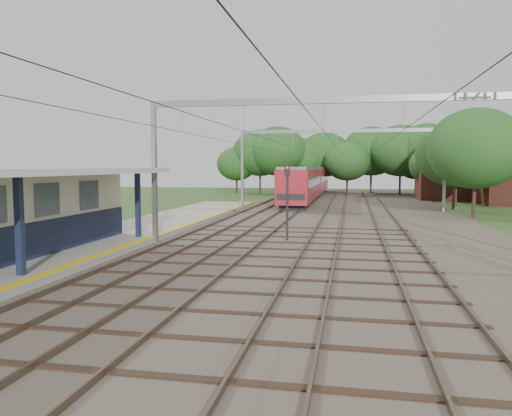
# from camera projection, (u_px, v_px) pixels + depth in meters

# --- Properties ---
(ground) EXTENTS (160.00, 160.00, 0.00)m
(ground) POSITION_uv_depth(u_px,v_px,m) (97.00, 377.00, 9.14)
(ground) COLOR #2D4C1E
(ground) RESTS_ON ground
(ballast_bed) EXTENTS (18.00, 90.00, 0.10)m
(ballast_bed) POSITION_uv_depth(u_px,v_px,m) (344.00, 217.00, 37.74)
(ballast_bed) COLOR #473D33
(ballast_bed) RESTS_ON ground
(platform) EXTENTS (5.00, 52.00, 0.35)m
(platform) POSITION_uv_depth(u_px,v_px,m) (99.00, 242.00, 24.24)
(platform) COLOR gray
(platform) RESTS_ON ground
(yellow_stripe) EXTENTS (0.45, 52.00, 0.01)m
(yellow_stripe) POSITION_uv_depth(u_px,v_px,m) (142.00, 240.00, 23.80)
(yellow_stripe) COLOR yellow
(yellow_stripe) RESTS_ON platform
(rail_tracks) EXTENTS (11.80, 88.00, 0.15)m
(rail_tracks) POSITION_uv_depth(u_px,v_px,m) (311.00, 215.00, 38.20)
(rail_tracks) COLOR brown
(rail_tracks) RESTS_ON ballast_bed
(catenary_system) EXTENTS (17.22, 88.00, 7.00)m
(catenary_system) POSITION_uv_depth(u_px,v_px,m) (335.00, 141.00, 32.78)
(catenary_system) COLOR gray
(catenary_system) RESTS_ON ground
(tree_band) EXTENTS (31.72, 30.88, 8.82)m
(tree_band) POSITION_uv_depth(u_px,v_px,m) (347.00, 158.00, 63.90)
(tree_band) COLOR #382619
(tree_band) RESTS_ON ground
(house_far) EXTENTS (8.00, 6.12, 8.66)m
(house_far) POSITION_uv_depth(u_px,v_px,m) (455.00, 172.00, 56.73)
(house_far) COLOR brown
(house_far) RESTS_ON ground
(train) EXTENTS (2.83, 35.20, 3.72)m
(train) POSITION_uv_depth(u_px,v_px,m) (309.00, 181.00, 59.04)
(train) COLOR black
(train) RESTS_ON ballast_bed
(signal_post) EXTENTS (0.31, 0.29, 3.88)m
(signal_post) POSITION_uv_depth(u_px,v_px,m) (287.00, 196.00, 25.12)
(signal_post) COLOR black
(signal_post) RESTS_ON ground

